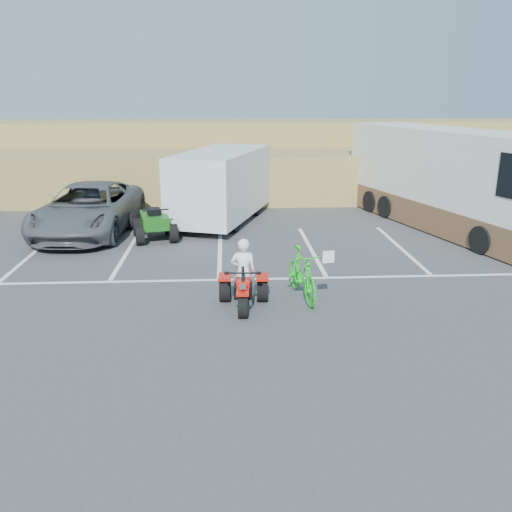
{
  "coord_description": "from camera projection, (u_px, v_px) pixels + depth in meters",
  "views": [
    {
      "loc": [
        0.2,
        -10.33,
        4.48
      ],
      "look_at": [
        0.85,
        1.1,
        1.0
      ],
      "focal_mm": 38.0,
      "sensor_mm": 36.0,
      "label": 1
    }
  ],
  "objects": [
    {
      "name": "quad_atv_blue",
      "position": [
        115.0,
        226.0,
        18.86
      ],
      "size": [
        1.5,
        1.88,
        1.12
      ],
      "primitive_type": null,
      "rotation": [
        0.0,
        0.0,
        0.14
      ],
      "color": "navy",
      "rests_on": "ground"
    },
    {
      "name": "quad_atv_green",
      "position": [
        155.0,
        239.0,
        17.17
      ],
      "size": [
        1.6,
        1.92,
        1.1
      ],
      "primitive_type": null,
      "rotation": [
        0.0,
        0.0,
        0.22
      ],
      "color": "#145212",
      "rests_on": "ground"
    },
    {
      "name": "ground",
      "position": [
        218.0,
        318.0,
        11.16
      ],
      "size": [
        100.0,
        100.0,
        0.0
      ],
      "primitive_type": "plane",
      "color": "#3B3B3E",
      "rests_on": "ground"
    },
    {
      "name": "green_dirt_bike",
      "position": [
        302.0,
        274.0,
        12.12
      ],
      "size": [
        0.86,
        1.98,
        1.15
      ],
      "primitive_type": "imported",
      "rotation": [
        0.0,
        0.0,
        0.17
      ],
      "color": "#14BF19",
      "rests_on": "ground"
    },
    {
      "name": "rv_motorhome",
      "position": [
        445.0,
        186.0,
        18.44
      ],
      "size": [
        4.75,
        9.33,
        3.26
      ],
      "rotation": [
        0.0,
        0.0,
        0.28
      ],
      "color": "silver",
      "rests_on": "ground"
    },
    {
      "name": "parking_stripes",
      "position": [
        251.0,
        259.0,
        15.09
      ],
      "size": [
        28.0,
        5.16,
        0.01
      ],
      "color": "white",
      "rests_on": "ground"
    },
    {
      "name": "cargo_trailer",
      "position": [
        221.0,
        184.0,
        19.12
      ],
      "size": [
        3.76,
        5.8,
        2.52
      ],
      "rotation": [
        0.0,
        0.0,
        -0.32
      ],
      "color": "silver",
      "rests_on": "ground"
    },
    {
      "name": "rider",
      "position": [
        243.0,
        272.0,
        11.63
      ],
      "size": [
        0.57,
        0.39,
        1.52
      ],
      "primitive_type": "imported",
      "rotation": [
        0.0,
        0.0,
        3.09
      ],
      "color": "white",
      "rests_on": "ground"
    },
    {
      "name": "grass_embankment",
      "position": [
        221.0,
        160.0,
        25.54
      ],
      "size": [
        40.0,
        8.5,
        3.1
      ],
      "color": "olive",
      "rests_on": "ground"
    },
    {
      "name": "red_trike_atv",
      "position": [
        243.0,
        308.0,
        11.71
      ],
      "size": [
        1.18,
        1.53,
        0.96
      ],
      "primitive_type": null,
      "rotation": [
        0.0,
        0.0,
        -0.05
      ],
      "color": "red",
      "rests_on": "ground"
    },
    {
      "name": "grey_pickup",
      "position": [
        89.0,
        209.0,
        17.76
      ],
      "size": [
        3.06,
        5.95,
        1.61
      ],
      "primitive_type": "imported",
      "rotation": [
        0.0,
        0.0,
        -0.07
      ],
      "color": "#4D5056",
      "rests_on": "ground"
    }
  ]
}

